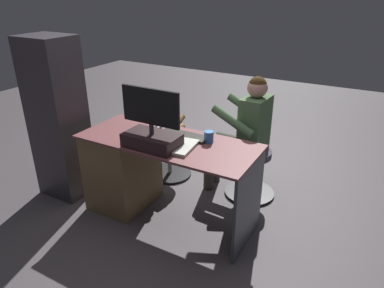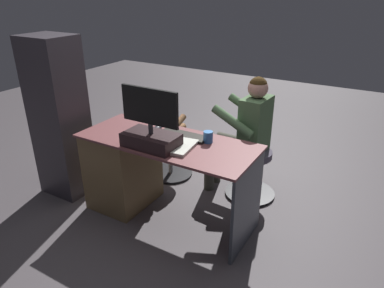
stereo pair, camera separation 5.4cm
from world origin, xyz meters
TOP-DOWN VIEW (x-y plane):
  - ground_plane at (0.00, 0.00)m, footprint 10.00×10.00m
  - desk at (0.40, 0.30)m, footprint 1.48×0.62m
  - monitor at (0.03, 0.46)m, footprint 0.49×0.25m
  - keyboard at (-0.08, 0.17)m, footprint 0.42×0.14m
  - computer_mouse at (0.19, 0.16)m, footprint 0.06×0.10m
  - cup at (-0.31, 0.17)m, footprint 0.08×0.08m
  - tv_remote at (0.28, 0.30)m, footprint 0.05×0.15m
  - notebook_binder at (-0.16, 0.37)m, footprint 0.25×0.32m
  - office_chair_teddy at (0.41, -0.34)m, footprint 0.46×0.46m
  - teddy_bear at (0.41, -0.36)m, footprint 0.27×0.27m
  - visitor_chair at (-0.48, -0.40)m, footprint 0.48×0.48m
  - person at (-0.39, -0.39)m, footprint 0.56×0.50m
  - equipment_rack at (1.11, 0.42)m, footprint 0.44×0.36m

SIDE VIEW (x-z plane):
  - ground_plane at x=0.00m, z-range 0.00..0.00m
  - visitor_chair at x=-0.48m, z-range 0.02..0.49m
  - office_chair_teddy at x=0.41m, z-range 0.03..0.50m
  - desk at x=0.40m, z-range 0.02..0.76m
  - teddy_bear at x=0.41m, z-range 0.44..0.82m
  - person at x=-0.39m, z-range 0.10..1.26m
  - tv_remote at x=0.28m, z-range 0.74..0.76m
  - keyboard at x=-0.08m, z-range 0.74..0.76m
  - equipment_rack at x=1.11m, z-range 0.00..1.50m
  - notebook_binder at x=-0.16m, z-range 0.74..0.76m
  - computer_mouse at x=0.19m, z-range 0.74..0.77m
  - cup at x=-0.31m, z-range 0.74..0.83m
  - monitor at x=0.03m, z-range 0.63..1.09m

